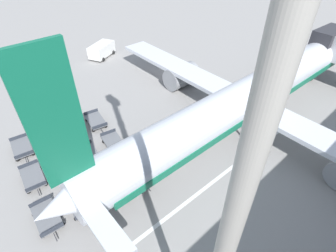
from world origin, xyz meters
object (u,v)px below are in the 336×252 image
object	(u,v)px
baggage_dolly_row_mid_a_col_c	(79,202)
baggage_dolly_row_far_col_c	(138,173)
airplane	(255,94)
apron_light_mast	(252,155)
baggage_dolly_row_mid_a_col_a	(50,138)
baggage_dolly_row_mid_a_col_b	(62,165)
baggage_dolly_row_far_col_a	(96,121)
baggage_dolly_row_far_col_b	(114,143)
baggage_dolly_row_near_col_b	(33,177)
baggage_dolly_row_mid_b_col_a	(71,129)
baggage_dolly_row_near_col_a	(22,148)
baggage_dolly_row_near_col_c	(47,217)
service_van	(102,50)
baggage_dolly_row_mid_b_col_c	(108,187)
baggage_dolly_row_mid_b_col_b	(89,155)

from	to	relation	value
baggage_dolly_row_mid_a_col_c	baggage_dolly_row_far_col_c	size ratio (longest dim) A/B	1.00
airplane	apron_light_mast	xyz separation A→B (m)	(9.27, -18.01, 10.44)
baggage_dolly_row_mid_a_col_a	baggage_dolly_row_mid_a_col_b	distance (m)	4.24
baggage_dolly_row_far_col_a	airplane	bearing A→B (deg)	50.64
baggage_dolly_row_far_col_b	apron_light_mast	distance (m)	20.88
baggage_dolly_row_near_col_b	baggage_dolly_row_mid_b_col_a	world-z (taller)	same
airplane	baggage_dolly_row_mid_a_col_c	world-z (taller)	airplane
baggage_dolly_row_near_col_b	baggage_dolly_row_mid_a_col_a	world-z (taller)	same
airplane	baggage_dolly_row_far_col_b	xyz separation A→B (m)	(-6.12, -13.02, -2.76)
airplane	baggage_dolly_row_mid_b_col_a	xyz separation A→B (m)	(-10.80, -15.04, -2.76)
baggage_dolly_row_mid_a_col_a	baggage_dolly_row_far_col_a	xyz separation A→B (m)	(0.59, 4.66, 0.00)
baggage_dolly_row_near_col_a	baggage_dolly_row_mid_a_col_a	size ratio (longest dim) A/B	1.00
baggage_dolly_row_far_col_a	baggage_dolly_row_far_col_b	bearing A→B (deg)	-6.40
baggage_dolly_row_mid_a_col_a	baggage_dolly_row_far_col_b	xyz separation A→B (m)	(4.76, 4.20, 0.00)
apron_light_mast	baggage_dolly_row_near_col_c	bearing A→B (deg)	-166.64
baggage_dolly_row_mid_b_col_a	baggage_dolly_row_far_col_a	xyz separation A→B (m)	(0.50, 2.49, 0.00)
service_van	baggage_dolly_row_far_col_b	size ratio (longest dim) A/B	1.34
baggage_dolly_row_near_col_b	baggage_dolly_row_far_col_b	xyz separation A→B (m)	(0.93, 7.21, 0.00)
service_van	apron_light_mast	size ratio (longest dim) A/B	0.20
baggage_dolly_row_mid_a_col_a	baggage_dolly_row_far_col_c	xyz separation A→B (m)	(9.23, 3.63, 0.00)
service_van	baggage_dolly_row_mid_b_col_c	xyz separation A→B (m)	(22.66, -13.07, -0.61)
baggage_dolly_row_mid_a_col_c	baggage_dolly_row_far_col_c	distance (m)	4.98
service_van	baggage_dolly_row_far_col_b	distance (m)	21.13
baggage_dolly_row_near_col_a	baggage_dolly_row_near_col_c	bearing A→B (deg)	-7.74
service_van	baggage_dolly_row_near_col_b	xyz separation A→B (m)	(17.70, -17.15, -0.61)
baggage_dolly_row_mid_a_col_c	baggage_dolly_row_far_col_c	xyz separation A→B (m)	(0.69, 4.93, 0.00)
baggage_dolly_row_mid_b_col_b	baggage_dolly_row_far_col_c	distance (m)	4.99
service_van	baggage_dolly_row_near_col_c	xyz separation A→B (m)	(22.06, -17.76, -0.61)
baggage_dolly_row_mid_a_col_c	baggage_dolly_row_mid_b_col_b	size ratio (longest dim) A/B	1.00
baggage_dolly_row_near_col_c	baggage_dolly_row_near_col_a	bearing A→B (deg)	172.26
baggage_dolly_row_mid_a_col_a	baggage_dolly_row_mid_b_col_b	bearing A→B (deg)	19.57
airplane	baggage_dolly_row_mid_a_col_b	world-z (taller)	airplane
baggage_dolly_row_mid_a_col_c	baggage_dolly_row_mid_b_col_b	distance (m)	4.89
baggage_dolly_row_mid_a_col_b	baggage_dolly_row_mid_b_col_c	distance (m)	4.94
baggage_dolly_row_mid_a_col_b	baggage_dolly_row_far_col_c	xyz separation A→B (m)	(5.06, 4.34, 0.00)
baggage_dolly_row_mid_a_col_a	baggage_dolly_row_far_col_b	bearing A→B (deg)	41.37
baggage_dolly_row_near_col_a	baggage_dolly_row_mid_b_col_c	size ratio (longest dim) A/B	1.00
baggage_dolly_row_near_col_c	baggage_dolly_row_mid_a_col_c	xyz separation A→B (m)	(0.36, 2.33, 0.00)
baggage_dolly_row_mid_b_col_a	apron_light_mast	world-z (taller)	apron_light_mast
service_van	baggage_dolly_row_far_col_b	world-z (taller)	service_van
baggage_dolly_row_mid_b_col_c	baggage_dolly_row_far_col_c	distance (m)	2.61
baggage_dolly_row_mid_a_col_c	baggage_dolly_row_far_col_c	bearing A→B (deg)	82.07
baggage_dolly_row_mid_a_col_a	baggage_dolly_row_mid_b_col_b	size ratio (longest dim) A/B	1.00
service_van	baggage_dolly_row_far_col_a	size ratio (longest dim) A/B	1.34
airplane	baggage_dolly_row_mid_a_col_b	xyz separation A→B (m)	(-6.71, -17.93, -2.76)
baggage_dolly_row_mid_a_col_a	baggage_dolly_row_mid_b_col_a	distance (m)	2.18
baggage_dolly_row_mid_b_col_a	baggage_dolly_row_near_col_b	bearing A→B (deg)	-54.14
baggage_dolly_row_mid_a_col_b	baggage_dolly_row_mid_b_col_b	distance (m)	2.41
baggage_dolly_row_near_col_b	baggage_dolly_row_mid_b_col_b	size ratio (longest dim) A/B	1.00
baggage_dolly_row_mid_a_col_a	baggage_dolly_row_mid_b_col_a	size ratio (longest dim) A/B	1.01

